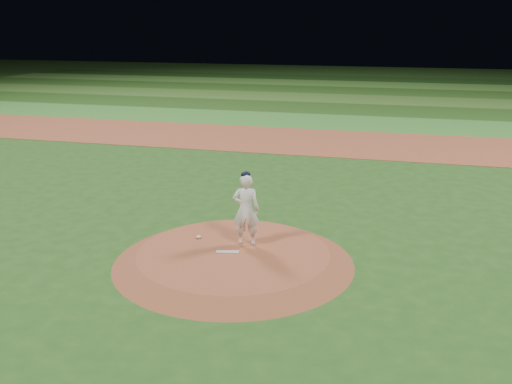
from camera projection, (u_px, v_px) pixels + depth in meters
name	position (u px, v px, depth m)	size (l,w,h in m)	color
ground	(234.00, 262.00, 13.10)	(120.00, 120.00, 0.00)	#234D18
infield_dirt_band	(323.00, 142.00, 26.06)	(70.00, 6.00, 0.02)	brown
outfield_stripe_0	(338.00, 122.00, 31.15)	(70.00, 5.00, 0.02)	#35782B
outfield_stripe_1	(348.00, 109.00, 35.78)	(70.00, 5.00, 0.02)	#214717
outfield_stripe_2	(355.00, 99.00, 40.41)	(70.00, 5.00, 0.02)	#3B6926
outfield_stripe_3	(361.00, 91.00, 45.04)	(70.00, 5.00, 0.02)	#244E19
outfield_stripe_4	(366.00, 84.00, 49.66)	(70.00, 5.00, 0.02)	#3F792C
outfield_stripe_5	(370.00, 79.00, 54.29)	(70.00, 5.00, 0.02)	#193F14
pitchers_mound	(234.00, 257.00, 13.07)	(5.50, 5.50, 0.25)	brown
pitching_rubber	(227.00, 252.00, 12.99)	(0.52, 0.13, 0.03)	beige
rosin_bag	(198.00, 237.00, 13.84)	(0.12, 0.12, 0.07)	silver
pitcher_on_mound	(246.00, 209.00, 13.23)	(0.70, 0.53, 1.78)	white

